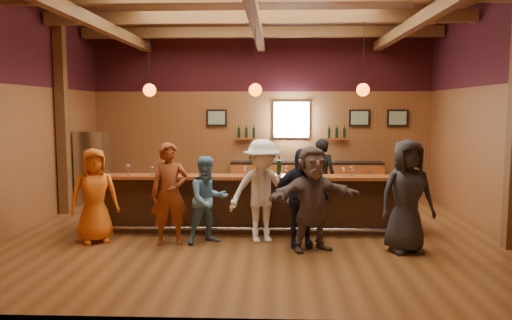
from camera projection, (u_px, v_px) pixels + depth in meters
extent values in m
plane|color=brown|center=(255.00, 231.00, 9.60)|extent=(9.00, 9.00, 0.00)
cube|color=brown|center=(261.00, 112.00, 13.34)|extent=(9.00, 0.04, 4.50)
cube|color=brown|center=(240.00, 119.00, 5.39)|extent=(9.00, 0.04, 4.50)
cube|color=brown|center=(21.00, 114.00, 9.54)|extent=(0.04, 8.00, 4.50)
cube|color=brown|center=(499.00, 114.00, 9.19)|extent=(0.04, 8.00, 4.50)
cube|color=#370F15|center=(261.00, 59.00, 13.18)|extent=(9.00, 0.01, 1.70)
cube|color=#370F15|center=(18.00, 40.00, 9.40)|extent=(0.01, 8.00, 1.70)
cube|color=#370F15|center=(502.00, 37.00, 9.05)|extent=(0.01, 8.00, 1.70)
cube|color=#543218|center=(62.00, 113.00, 11.03)|extent=(0.22, 0.22, 4.50)
cube|color=#543218|center=(257.00, 18.00, 10.16)|extent=(8.80, 0.20, 0.25)
cube|color=#543218|center=(260.00, 32.00, 12.15)|extent=(8.80, 0.20, 0.25)
cube|color=#543218|center=(95.00, 23.00, 9.31)|extent=(0.18, 7.80, 0.22)
cube|color=#543218|center=(255.00, 22.00, 9.19)|extent=(0.18, 7.80, 0.22)
cube|color=#543218|center=(420.00, 21.00, 9.07)|extent=(0.18, 7.80, 0.22)
cube|color=black|center=(255.00, 204.00, 9.55)|extent=(6.00, 0.60, 1.05)
cube|color=#94431A|center=(255.00, 177.00, 9.31)|extent=(6.30, 0.50, 0.06)
cube|color=black|center=(256.00, 181.00, 9.88)|extent=(6.00, 0.48, 0.05)
cube|color=black|center=(256.00, 204.00, 9.93)|extent=(6.00, 0.48, 0.90)
cube|color=silver|center=(358.00, 184.00, 9.81)|extent=(0.45, 0.40, 0.14)
cube|color=silver|center=(383.00, 184.00, 9.79)|extent=(0.45, 0.40, 0.14)
cylinder|color=silver|center=(254.00, 229.00, 9.17)|extent=(6.00, 0.06, 0.06)
cube|color=#94431A|center=(306.00, 180.00, 13.21)|extent=(4.00, 0.50, 0.90)
cube|color=black|center=(306.00, 163.00, 13.16)|extent=(4.00, 0.52, 0.05)
cube|color=silver|center=(291.00, 120.00, 13.28)|extent=(0.95, 0.08, 0.95)
cube|color=white|center=(291.00, 120.00, 13.23)|extent=(0.78, 0.01, 0.78)
cube|color=black|center=(217.00, 118.00, 13.35)|extent=(0.55, 0.04, 0.45)
cube|color=silver|center=(217.00, 118.00, 13.32)|extent=(0.45, 0.01, 0.35)
cube|color=black|center=(359.00, 118.00, 13.20)|extent=(0.55, 0.04, 0.45)
cube|color=silver|center=(360.00, 118.00, 13.17)|extent=(0.45, 0.01, 0.35)
cube|color=black|center=(398.00, 118.00, 13.16)|extent=(0.55, 0.04, 0.45)
cube|color=silver|center=(398.00, 118.00, 13.13)|extent=(0.45, 0.01, 0.35)
cube|color=#94431A|center=(246.00, 139.00, 13.31)|extent=(0.60, 0.18, 0.04)
cylinder|color=black|center=(239.00, 133.00, 13.30)|extent=(0.07, 0.07, 0.26)
cylinder|color=black|center=(246.00, 133.00, 13.30)|extent=(0.07, 0.07, 0.26)
cylinder|color=black|center=(254.00, 133.00, 13.29)|extent=(0.07, 0.07, 0.26)
cube|color=#94431A|center=(337.00, 139.00, 13.22)|extent=(0.60, 0.18, 0.04)
cylinder|color=black|center=(329.00, 133.00, 13.21)|extent=(0.07, 0.07, 0.26)
cylinder|color=black|center=(337.00, 133.00, 13.20)|extent=(0.07, 0.07, 0.26)
cylinder|color=black|center=(344.00, 133.00, 13.19)|extent=(0.07, 0.07, 0.26)
cylinder|color=black|center=(149.00, 56.00, 9.33)|extent=(0.01, 0.01, 1.25)
sphere|color=#FF560C|center=(150.00, 90.00, 9.40)|extent=(0.24, 0.24, 0.24)
cylinder|color=black|center=(255.00, 56.00, 9.26)|extent=(0.01, 0.01, 1.25)
sphere|color=#FF560C|center=(255.00, 90.00, 9.32)|extent=(0.24, 0.24, 0.24)
cylinder|color=black|center=(364.00, 56.00, 9.18)|extent=(0.01, 0.01, 1.25)
sphere|color=#FF560C|center=(363.00, 90.00, 9.24)|extent=(0.24, 0.24, 0.24)
cube|color=silver|center=(93.00, 168.00, 12.25)|extent=(0.70, 0.70, 1.80)
imported|color=orange|center=(94.00, 195.00, 8.76)|extent=(0.97, 0.85, 1.67)
imported|color=brown|center=(170.00, 194.00, 8.63)|extent=(0.72, 0.55, 1.78)
imported|color=#5687AD|center=(208.00, 200.00, 8.71)|extent=(0.94, 0.88, 1.53)
imported|color=white|center=(262.00, 191.00, 8.77)|extent=(1.32, 0.97, 1.82)
imported|color=black|center=(300.00, 198.00, 8.49)|extent=(1.04, 0.54, 1.69)
imported|color=#60514D|center=(312.00, 198.00, 8.24)|extent=(1.70, 1.06, 1.75)
imported|color=#242426|center=(407.00, 196.00, 8.14)|extent=(1.00, 0.74, 1.86)
imported|color=black|center=(321.00, 178.00, 10.77)|extent=(0.73, 0.61, 1.72)
cylinder|color=brown|center=(263.00, 168.00, 9.40)|extent=(0.22, 0.22, 0.24)
cylinder|color=black|center=(279.00, 167.00, 9.43)|extent=(0.08, 0.08, 0.27)
cylinder|color=black|center=(279.00, 158.00, 9.41)|extent=(0.03, 0.03, 0.10)
cylinder|color=black|center=(308.00, 169.00, 9.37)|extent=(0.07, 0.07, 0.23)
cylinder|color=black|center=(308.00, 161.00, 9.36)|extent=(0.02, 0.02, 0.08)
cylinder|color=silver|center=(128.00, 174.00, 9.44)|extent=(0.08, 0.08, 0.01)
cylinder|color=silver|center=(128.00, 171.00, 9.43)|extent=(0.01, 0.01, 0.11)
sphere|color=silver|center=(128.00, 166.00, 9.42)|extent=(0.09, 0.09, 0.09)
cylinder|color=silver|center=(152.00, 175.00, 9.35)|extent=(0.07, 0.07, 0.01)
cylinder|color=silver|center=(152.00, 172.00, 9.34)|extent=(0.01, 0.01, 0.09)
sphere|color=silver|center=(152.00, 168.00, 9.34)|extent=(0.07, 0.07, 0.07)
cylinder|color=silver|center=(176.00, 174.00, 9.47)|extent=(0.07, 0.07, 0.01)
cylinder|color=silver|center=(176.00, 171.00, 9.46)|extent=(0.01, 0.01, 0.10)
sphere|color=silver|center=(176.00, 167.00, 9.45)|extent=(0.08, 0.08, 0.08)
cylinder|color=silver|center=(207.00, 175.00, 9.32)|extent=(0.08, 0.08, 0.01)
cylinder|color=silver|center=(207.00, 172.00, 9.31)|extent=(0.01, 0.01, 0.11)
sphere|color=silver|center=(206.00, 167.00, 9.30)|extent=(0.09, 0.09, 0.09)
cylinder|color=silver|center=(245.00, 175.00, 9.29)|extent=(0.07, 0.07, 0.01)
cylinder|color=silver|center=(245.00, 172.00, 9.28)|extent=(0.01, 0.01, 0.10)
sphere|color=silver|center=(245.00, 168.00, 9.28)|extent=(0.08, 0.08, 0.08)
cylinder|color=silver|center=(286.00, 175.00, 9.30)|extent=(0.07, 0.07, 0.01)
cylinder|color=silver|center=(286.00, 173.00, 9.29)|extent=(0.01, 0.01, 0.10)
sphere|color=silver|center=(286.00, 168.00, 9.29)|extent=(0.08, 0.08, 0.08)
cylinder|color=silver|center=(343.00, 176.00, 9.22)|extent=(0.06, 0.06, 0.01)
cylinder|color=silver|center=(343.00, 173.00, 9.22)|extent=(0.01, 0.01, 0.09)
sphere|color=silver|center=(343.00, 169.00, 9.21)|extent=(0.07, 0.07, 0.07)
cylinder|color=silver|center=(351.00, 176.00, 9.27)|extent=(0.07, 0.07, 0.01)
cylinder|color=silver|center=(351.00, 173.00, 9.26)|extent=(0.01, 0.01, 0.10)
sphere|color=silver|center=(351.00, 168.00, 9.25)|extent=(0.08, 0.08, 0.08)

